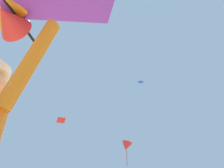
# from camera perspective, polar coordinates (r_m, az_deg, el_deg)

# --- Properties ---
(distant_kite_blue_mid_left) EXTENTS (0.70, 0.70, 0.16)m
(distant_kite_blue_mid_left) POSITION_cam_1_polar(r_m,az_deg,el_deg) (23.03, 7.91, 0.63)
(distant_kite_blue_mid_left) COLOR blue
(distant_kite_red_far_center) EXTENTS (1.77, 1.71, 2.79)m
(distant_kite_red_far_center) POSITION_cam_1_polar(r_m,az_deg,el_deg) (24.77, 3.98, -16.74)
(distant_kite_red_far_center) COLOR red
(distant_kite_red_low_left) EXTENTS (0.66, 0.62, 0.40)m
(distant_kite_red_low_left) POSITION_cam_1_polar(r_m,az_deg,el_deg) (17.03, -13.88, -9.60)
(distant_kite_red_low_left) COLOR red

